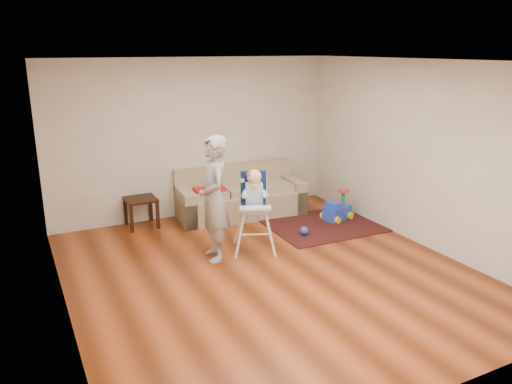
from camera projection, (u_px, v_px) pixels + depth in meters
name	position (u px, v px, depth m)	size (l,w,h in m)	color
ground	(270.00, 272.00, 6.57)	(5.50, 5.50, 0.00)	#54210B
room_envelope	(252.00, 125.00, 6.49)	(5.04, 5.52, 2.72)	beige
sofa	(240.00, 192.00, 8.70)	(2.26, 1.07, 0.85)	gray
side_table	(141.00, 212.00, 8.19)	(0.49, 0.49, 0.49)	black
area_rug	(327.00, 224.00, 8.32)	(1.91, 1.43, 0.02)	black
ride_on_toy	(337.00, 205.00, 8.49)	(0.46, 0.33, 0.50)	blue
toy_ball	(304.00, 231.00, 7.82)	(0.13, 0.13, 0.13)	blue
high_chair	(254.00, 212.00, 7.13)	(0.74, 0.74, 1.22)	silver
adult	(214.00, 199.00, 6.77)	(0.63, 0.42, 1.74)	gray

